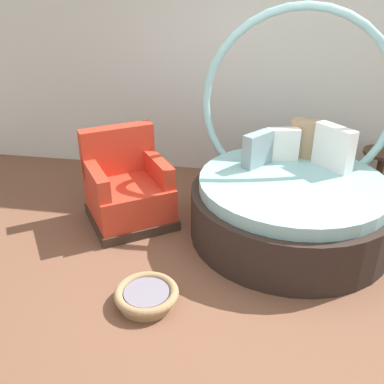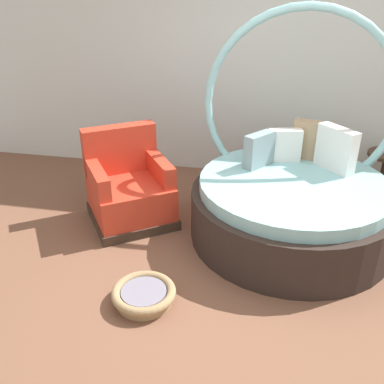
{
  "view_description": "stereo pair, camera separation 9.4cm",
  "coord_description": "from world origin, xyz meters",
  "views": [
    {
      "loc": [
        0.09,
        -2.84,
        2.33
      ],
      "look_at": [
        -0.49,
        0.57,
        0.55
      ],
      "focal_mm": 39.91,
      "sensor_mm": 36.0,
      "label": 1
    },
    {
      "loc": [
        0.18,
        -2.82,
        2.33
      ],
      "look_at": [
        -0.49,
        0.57,
        0.55
      ],
      "focal_mm": 39.91,
      "sensor_mm": 36.0,
      "label": 2
    }
  ],
  "objects": [
    {
      "name": "back_wall",
      "position": [
        0.0,
        2.39,
        1.47
      ],
      "size": [
        8.0,
        0.12,
        2.95
      ],
      "primitive_type": "cube",
      "color": "silver",
      "rests_on": "ground_plane"
    },
    {
      "name": "red_armchair",
      "position": [
        -1.23,
        0.91,
        0.33
      ],
      "size": [
        1.11,
        1.11,
        0.94
      ],
      "color": "#38281E",
      "rests_on": "ground_plane"
    },
    {
      "name": "round_daybed",
      "position": [
        0.42,
        0.94,
        0.41
      ],
      "size": [
        1.92,
        1.92,
        2.11
      ],
      "color": "#2D231E",
      "rests_on": "ground_plane"
    },
    {
      "name": "ground_plane",
      "position": [
        0.0,
        0.0,
        -0.01
      ],
      "size": [
        8.0,
        8.0,
        0.02
      ],
      "primitive_type": "cube",
      "color": "brown"
    },
    {
      "name": "pet_basket",
      "position": [
        -0.7,
        -0.33,
        0.07
      ],
      "size": [
        0.51,
        0.51,
        0.13
      ],
      "color": "#9E7F56",
      "rests_on": "ground_plane"
    }
  ]
}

